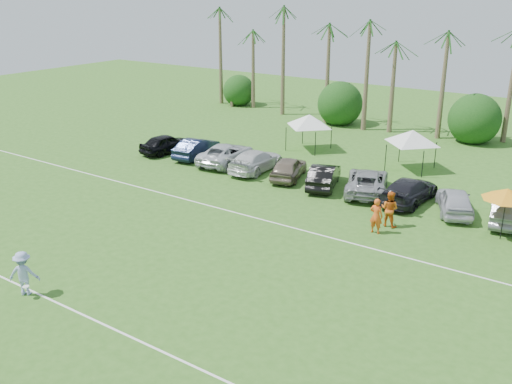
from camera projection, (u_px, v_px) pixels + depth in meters
The scene contains 28 objects.
ground at pixel (29, 334), 21.10m from camera, with size 120.00×120.00×0.00m, color #32621D.
field_lines at pixel (175, 255), 27.30m from camera, with size 80.00×12.10×0.01m.
palm_tree_0 at pixel (208, 33), 59.69m from camera, with size 2.40×2.40×8.90m.
palm_tree_1 at pixel (247, 26), 56.74m from camera, with size 2.40×2.40×9.90m.
palm_tree_2 at pixel (290, 19), 53.78m from camera, with size 2.40×2.40×10.90m.
palm_tree_3 at pixel (328, 10), 51.36m from camera, with size 2.40×2.40×11.90m.
palm_tree_4 at pixel (367, 42), 50.12m from camera, with size 2.40×2.40×8.90m.
palm_tree_5 at pixel (412, 34), 47.69m from camera, with size 2.40×2.40×9.90m.
palm_tree_6 at pixel (462, 25), 45.27m from camera, with size 2.40×2.40×10.90m.
bush_tree_0 at pixel (237, 89), 60.81m from camera, with size 4.00×4.00×4.00m.
bush_tree_1 at pixel (348, 102), 53.90m from camera, with size 4.00×4.00×4.00m.
bush_tree_2 at pixel (479, 117), 47.51m from camera, with size 4.00×4.00×4.00m.
sideline_player_a at pixel (376, 216), 29.43m from camera, with size 0.70×0.46×1.91m, color #E75419.
sideline_player_b at pixel (390, 209), 30.28m from camera, with size 0.96×0.75×1.97m, color #D35D17.
canopy_tent_left at pixel (310, 115), 43.90m from camera, with size 4.03×4.03×3.26m.
canopy_tent_right at pixel (413, 130), 39.06m from camera, with size 4.06×4.06×3.29m.
market_umbrella at pixel (507, 194), 28.20m from camera, with size 2.45×2.45×2.73m.
frisbee_player at pixel (24, 273), 23.52m from camera, with size 1.44×1.30×1.94m.
parked_car_0 at pixel (166, 144), 43.73m from camera, with size 1.73×4.31×1.47m, color black.
parked_car_1 at pixel (197, 148), 42.54m from camera, with size 1.55×4.45×1.47m, color #101932.
parked_car_2 at pixel (226, 154), 41.10m from camera, with size 2.43×5.28×1.47m, color silver.
parked_car_3 at pixel (256, 160), 39.50m from camera, with size 2.06×5.06×1.47m, color silver.
parked_car_4 at pixel (289, 168), 37.93m from camera, with size 1.73×4.31×1.47m, color #7B6B5A.
parked_car_5 at pixel (324, 176), 36.33m from camera, with size 1.55×4.45×1.47m, color black.
parked_car_6 at pixel (367, 181), 35.27m from camera, with size 2.43×5.28×1.47m, color gray.
parked_car_7 at pixel (409, 190), 33.73m from camera, with size 2.06×5.06×1.47m, color black.
parked_car_8 at pixel (455, 201), 32.12m from camera, with size 1.73×4.31×1.47m, color #B9BBC4.
parked_car_9 at pixel (507, 210), 30.82m from camera, with size 1.55×4.45×1.47m, color slate.
Camera 1 is at (17.13, -10.11, 12.16)m, focal length 40.00 mm.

